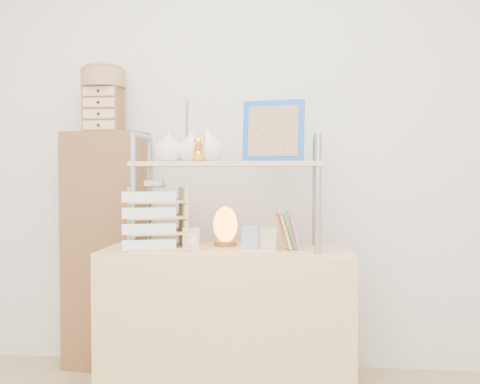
{
  "coord_description": "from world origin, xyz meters",
  "views": [
    {
      "loc": [
        0.31,
        -1.39,
        1.12
      ],
      "look_at": [
        0.06,
        1.2,
        1.02
      ],
      "focal_mm": 40.0,
      "sensor_mm": 36.0,
      "label": 1
    }
  ],
  "objects_px": {
    "desk": "(228,324)",
    "salt_lamp": "(225,226)",
    "cabinet": "(106,250)",
    "letter_tray": "(155,221)"
  },
  "relations": [
    {
      "from": "desk",
      "to": "salt_lamp",
      "type": "distance_m",
      "value": 0.48
    },
    {
      "from": "cabinet",
      "to": "salt_lamp",
      "type": "height_order",
      "value": "cabinet"
    },
    {
      "from": "cabinet",
      "to": "letter_tray",
      "type": "height_order",
      "value": "cabinet"
    },
    {
      "from": "desk",
      "to": "letter_tray",
      "type": "height_order",
      "value": "letter_tray"
    },
    {
      "from": "cabinet",
      "to": "salt_lamp",
      "type": "xyz_separation_m",
      "value": [
        0.73,
        -0.29,
        0.18
      ]
    },
    {
      "from": "letter_tray",
      "to": "cabinet",
      "type": "bearing_deg",
      "value": 133.41
    },
    {
      "from": "letter_tray",
      "to": "salt_lamp",
      "type": "relative_size",
      "value": 1.69
    },
    {
      "from": "desk",
      "to": "salt_lamp",
      "type": "relative_size",
      "value": 6.02
    },
    {
      "from": "cabinet",
      "to": "letter_tray",
      "type": "bearing_deg",
      "value": -40.07
    },
    {
      "from": "letter_tray",
      "to": "salt_lamp",
      "type": "xyz_separation_m",
      "value": [
        0.33,
        0.13,
        -0.03
      ]
    }
  ]
}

